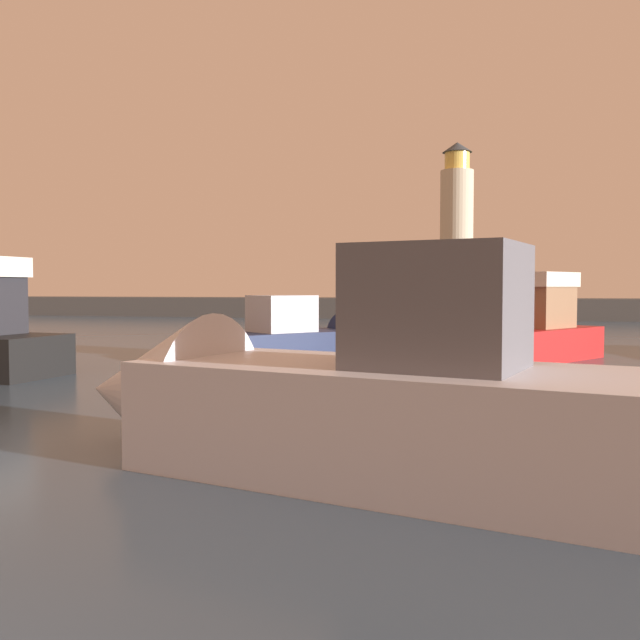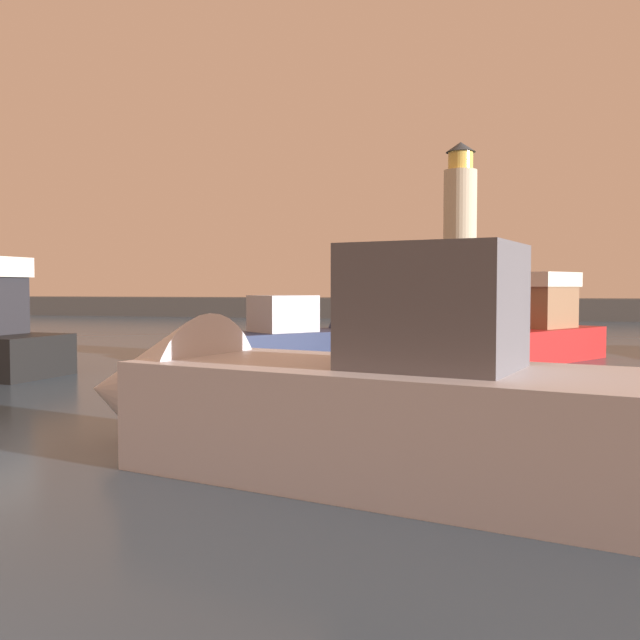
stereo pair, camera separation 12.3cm
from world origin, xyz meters
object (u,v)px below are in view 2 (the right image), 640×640
Objects in this scene: motorboat_0 at (303,400)px; motorboat_1 at (318,338)px; lighthouse at (460,225)px; motorboat_5 at (529,335)px.

motorboat_0 is 15.93m from motorboat_1.
motorboat_0 is at bearing -90.20° from lighthouse.
lighthouse is 1.80× the size of motorboat_5.
motorboat_1 is 7.59m from motorboat_5.
motorboat_5 reaches higher than motorboat_1.
lighthouse reaches higher than motorboat_5.
motorboat_5 is at bearing 75.61° from motorboat_0.
motorboat_5 is (3.82, -34.54, -6.94)m from lighthouse.
motorboat_0 is at bearing -104.39° from motorboat_5.
motorboat_1 is at bearing -96.21° from lighthouse.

